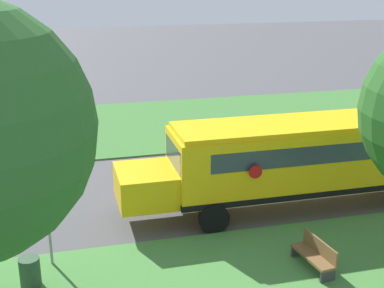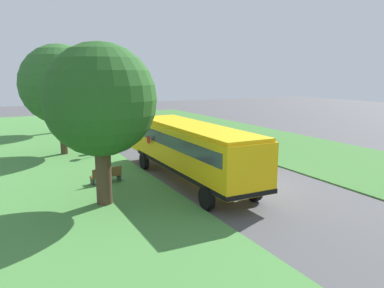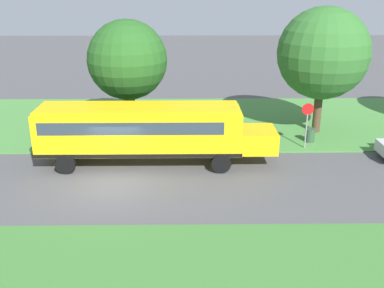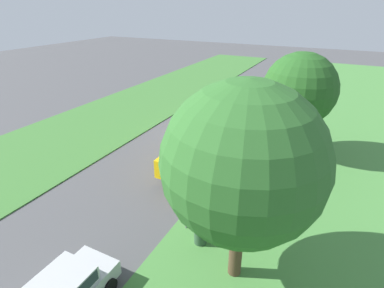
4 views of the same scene
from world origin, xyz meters
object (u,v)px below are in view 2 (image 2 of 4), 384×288
object	(u,v)px
car_tan_middle	(143,118)
oak_tree_far_end	(57,72)
oak_tree_roadside_mid	(62,85)
trash_bin	(94,148)
school_bus	(191,148)
park_bench	(106,175)
oak_tree_beside_bus	(102,100)
car_silver_nearest	(112,131)
stop_sign	(109,131)

from	to	relation	value
car_tan_middle	oak_tree_far_end	world-z (taller)	oak_tree_far_end
oak_tree_roadside_mid	trash_bin	bearing A→B (deg)	-24.27
school_bus	oak_tree_roadside_mid	bearing A→B (deg)	115.14
oak_tree_far_end	park_bench	world-z (taller)	oak_tree_far_end
car_tan_middle	oak_tree_roadside_mid	bearing A→B (deg)	-130.06
school_bus	trash_bin	world-z (taller)	school_bus
car_tan_middle	park_bench	distance (m)	22.84
oak_tree_beside_bus	trash_bin	bearing A→B (deg)	80.32
oak_tree_roadside_mid	car_silver_nearest	bearing A→B (deg)	43.83
car_tan_middle	trash_bin	bearing A→B (deg)	-123.02
trash_bin	stop_sign	bearing A→B (deg)	-28.51
oak_tree_beside_bus	park_bench	bearing A→B (deg)	75.77
oak_tree_roadside_mid	school_bus	bearing A→B (deg)	-64.86
car_tan_middle	park_bench	xyz separation A→B (m)	(-9.49, -20.78, -0.40)
car_tan_middle	oak_tree_beside_bus	world-z (taller)	oak_tree_beside_bus
park_bench	oak_tree_beside_bus	bearing A→B (deg)	-104.23
car_tan_middle	park_bench	bearing A→B (deg)	-114.54
oak_tree_roadside_mid	trash_bin	size ratio (longest dim) A/B	8.73
car_silver_nearest	stop_sign	bearing A→B (deg)	-107.23
school_bus	car_tan_middle	world-z (taller)	school_bus
park_bench	trash_bin	distance (m)	7.88
oak_tree_roadside_mid	oak_tree_beside_bus	bearing A→B (deg)	-90.45
car_tan_middle	oak_tree_far_end	distance (m)	10.44
car_silver_nearest	stop_sign	size ratio (longest dim) A/B	1.61
oak_tree_beside_bus	trash_bin	distance (m)	12.02
stop_sign	park_bench	world-z (taller)	stop_sign
park_bench	trash_bin	xyz separation A→B (m)	(1.06, 7.81, -0.02)
school_bus	park_bench	xyz separation A→B (m)	(-4.14, 1.78, -1.45)
stop_sign	trash_bin	distance (m)	1.74
oak_tree_beside_bus	stop_sign	world-z (taller)	oak_tree_beside_bus
oak_tree_beside_bus	car_silver_nearest	bearing A→B (deg)	73.89
school_bus	oak_tree_far_end	world-z (taller)	oak_tree_far_end
school_bus	oak_tree_roadside_mid	size ratio (longest dim) A/B	1.58
car_tan_middle	oak_tree_far_end	xyz separation A→B (m)	(-9.05, -0.92, 5.14)
car_tan_middle	trash_bin	world-z (taller)	car_tan_middle
car_silver_nearest	park_bench	bearing A→B (deg)	-106.57
school_bus	oak_tree_beside_bus	xyz separation A→B (m)	(-4.97, -1.50, 2.77)
oak_tree_far_end	trash_bin	xyz separation A→B (m)	(0.62, -12.05, -5.56)
school_bus	oak_tree_beside_bus	size ratio (longest dim) A/B	1.74
car_silver_nearest	oak_tree_roadside_mid	bearing A→B (deg)	-136.17
oak_tree_roadside_mid	park_bench	xyz separation A→B (m)	(0.74, -8.62, -4.51)
school_bus	park_bench	bearing A→B (deg)	156.78
oak_tree_beside_bus	school_bus	bearing A→B (deg)	16.78
oak_tree_beside_bus	park_bench	distance (m)	5.41
school_bus	park_bench	distance (m)	4.74
oak_tree_far_end	stop_sign	xyz separation A→B (m)	(1.65, -12.61, -4.28)
car_silver_nearest	oak_tree_beside_bus	bearing A→B (deg)	-106.11
stop_sign	car_silver_nearest	bearing A→B (deg)	72.77
oak_tree_beside_bus	stop_sign	xyz separation A→B (m)	(2.92, 10.53, -2.96)
oak_tree_far_end	oak_tree_beside_bus	bearing A→B (deg)	-93.14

